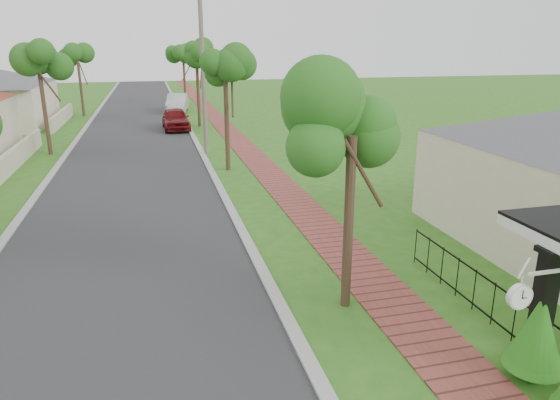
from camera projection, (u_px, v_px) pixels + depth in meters
name	position (u px, v px, depth m)	size (l,w,h in m)	color
ground	(280.00, 379.00, 9.09)	(160.00, 160.00, 0.00)	#2B6418
road	(134.00, 158.00, 26.87)	(7.00, 120.00, 0.02)	#28282B
kerb_right	(202.00, 154.00, 27.73)	(0.30, 120.00, 0.10)	#9E9E99
kerb_left	(62.00, 161.00, 26.00)	(0.30, 120.00, 0.10)	#9E9E99
sidewalk	(248.00, 152.00, 28.35)	(1.50, 120.00, 0.03)	brown
porch_post	(541.00, 320.00, 8.91)	(0.48, 0.48, 2.52)	black
picket_fence	(514.00, 318.00, 10.09)	(0.03, 8.02, 1.00)	black
street_trees	(132.00, 66.00, 31.87)	(10.70, 37.65, 5.89)	#382619
parked_car_red	(176.00, 119.00, 35.46)	(1.79, 4.46, 1.52)	maroon
parked_car_white	(177.00, 103.00, 44.84)	(1.67, 4.80, 1.58)	silver
near_tree	(353.00, 133.00, 10.47)	(1.99, 1.99, 5.10)	#382619
utility_pole	(203.00, 73.00, 26.49)	(1.20, 0.24, 8.63)	#6F6756
station_clock	(522.00, 295.00, 8.08)	(1.07, 0.13, 0.63)	white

